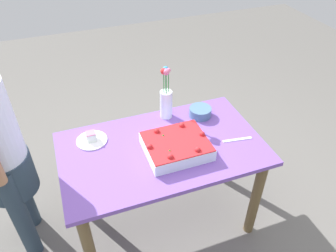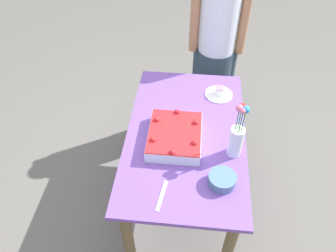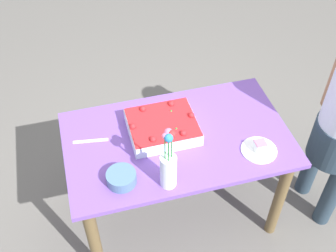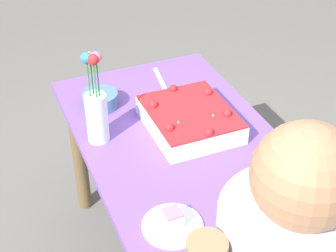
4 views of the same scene
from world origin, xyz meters
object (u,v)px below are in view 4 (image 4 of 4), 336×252
at_px(flower_vase, 96,109).
at_px(fruit_bowl, 100,100).
at_px(cake_knife, 160,78).
at_px(sheet_cake, 190,119).
at_px(serving_plate_with_slice, 172,223).

distance_m(flower_vase, fruit_bowl, 0.27).
relative_size(flower_vase, fruit_bowl, 2.48).
relative_size(cake_knife, flower_vase, 0.51).
distance_m(cake_knife, fruit_bowl, 0.35).
xyz_separation_m(sheet_cake, cake_knife, (0.41, -0.04, -0.04)).
distance_m(cake_knife, flower_vase, 0.55).
height_order(serving_plate_with_slice, fruit_bowl, serving_plate_with_slice).
bearing_deg(flower_vase, serving_plate_with_slice, -171.08).
bearing_deg(serving_plate_with_slice, cake_knife, -19.52).
distance_m(serving_plate_with_slice, fruit_bowl, 0.78).
xyz_separation_m(serving_plate_with_slice, flower_vase, (0.54, 0.09, 0.13)).
height_order(serving_plate_with_slice, flower_vase, flower_vase).
xyz_separation_m(sheet_cake, flower_vase, (0.06, 0.37, 0.10)).
relative_size(sheet_cake, cake_knife, 1.94).
bearing_deg(sheet_cake, cake_knife, -4.99).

